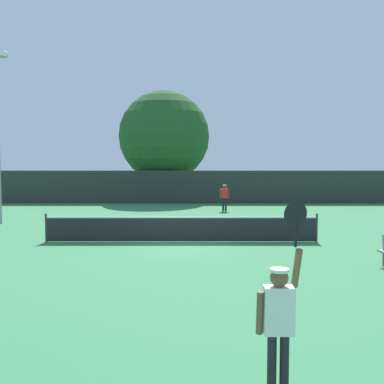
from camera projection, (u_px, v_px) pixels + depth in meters
The scene contains 9 objects.
ground_plane at pixel (180, 242), 16.91m from camera, with size 120.00×120.00×0.00m, color #387F4C.
tennis_net at pixel (180, 228), 16.87m from camera, with size 10.18×0.08×1.07m.
perimeter_fence at pixel (185, 187), 32.21m from camera, with size 33.22×0.12×2.34m, color #2D332D.
player_serving at pixel (278, 312), 5.76m from camera, with size 0.67×0.40×2.52m.
player_receiving at pixel (223, 195), 27.25m from camera, with size 0.57×0.23×1.59m.
tennis_ball at pixel (223, 235), 18.34m from camera, with size 0.07×0.07×0.07m, color #CCE033.
large_tree at pixel (163, 136), 34.99m from camera, with size 7.00×7.00×8.42m.
parked_car_near at pixel (144, 188), 37.71m from camera, with size 1.94×4.22×1.69m.
parked_car_mid at pixel (307, 188), 37.20m from camera, with size 2.10×4.29×1.69m.
Camera 1 is at (0.40, -16.74, 3.03)m, focal length 42.39 mm.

